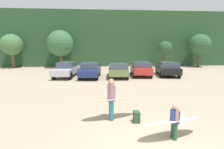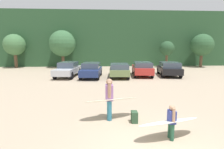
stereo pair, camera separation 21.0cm
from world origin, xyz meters
name	(u,v)px [view 1 (the left image)]	position (x,y,z in m)	size (l,w,h in m)	color
ground_plane	(157,149)	(0.00, 0.00, 0.00)	(120.00, 120.00, 0.00)	tan
hillside_ridge	(107,40)	(0.00, 29.09, 4.34)	(108.00, 12.00, 8.67)	#284C2D
tree_left	(12,45)	(-14.14, 21.93, 3.34)	(3.06, 3.06, 4.90)	brown
tree_far_right	(60,44)	(-7.26, 21.88, 3.54)	(3.83, 3.83, 5.47)	brown
tree_center_right	(165,49)	(8.22, 21.09, 2.80)	(2.12, 2.12, 3.91)	brown
tree_ridge_back	(199,45)	(13.62, 21.19, 3.33)	(3.27, 3.27, 4.99)	brown
parked_car_silver	(67,69)	(-4.98, 13.44, 0.78)	(2.25, 4.77, 1.50)	silver
parked_car_navy	(90,70)	(-2.54, 12.75, 0.78)	(2.13, 4.30, 1.48)	navy
parked_car_olive_green	(118,70)	(0.25, 12.78, 0.77)	(2.15, 4.63, 1.42)	#6B7F4C
parked_car_red	(141,68)	(2.74, 13.37, 0.81)	(2.29, 4.39, 1.49)	#B72D28
parked_car_black	(168,68)	(5.58, 13.23, 0.79)	(2.58, 4.38, 1.47)	black
person_adult	(111,96)	(-1.20, 2.33, 0.97)	(0.32, 0.72, 1.73)	teal
person_child	(175,120)	(0.75, 0.57, 0.65)	(0.22, 0.45, 1.16)	#26593F
surfboard_cream	(113,100)	(-1.13, 2.37, 0.82)	(2.45, 1.22, 0.26)	beige
surfboard_white	(172,121)	(0.71, 0.65, 0.57)	(2.32, 1.16, 0.27)	white
backpack_dropped	(137,117)	(-0.21, 1.93, 0.22)	(0.24, 0.34, 0.45)	#2D4C33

